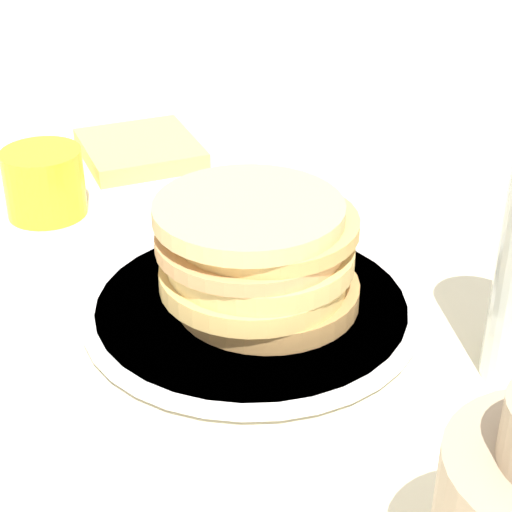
% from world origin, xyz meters
% --- Properties ---
extents(ground_plane, '(4.00, 4.00, 0.00)m').
position_xyz_m(ground_plane, '(0.00, 0.00, 0.00)').
color(ground_plane, beige).
extents(plate, '(0.27, 0.27, 0.01)m').
position_xyz_m(plate, '(0.00, 0.03, 0.01)').
color(plate, white).
rests_on(plate, ground_plane).
extents(pancake_stack, '(0.16, 0.16, 0.09)m').
position_xyz_m(pancake_stack, '(0.01, 0.03, 0.06)').
color(pancake_stack, '#AF8149').
rests_on(pancake_stack, plate).
extents(juice_glass, '(0.08, 0.08, 0.07)m').
position_xyz_m(juice_glass, '(-0.08, 0.29, 0.03)').
color(juice_glass, yellow).
rests_on(juice_glass, ground_plane).
extents(napkin, '(0.14, 0.15, 0.02)m').
position_xyz_m(napkin, '(0.06, 0.37, 0.01)').
color(napkin, '#E5D166').
rests_on(napkin, ground_plane).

